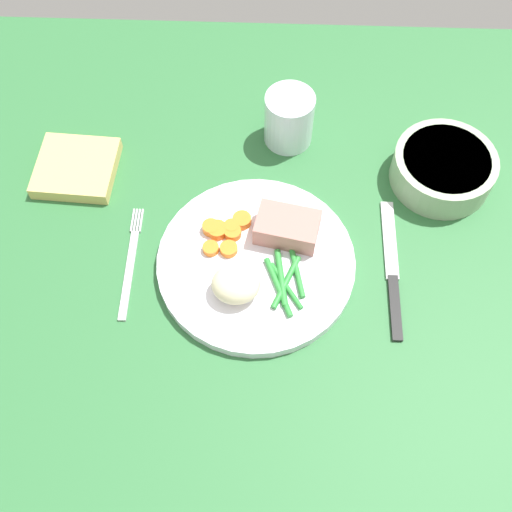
# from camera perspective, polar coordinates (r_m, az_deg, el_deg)

# --- Properties ---
(dining_table) EXTENTS (1.20, 0.90, 0.02)m
(dining_table) POSITION_cam_1_polar(r_m,az_deg,el_deg) (0.84, 2.71, -0.57)
(dining_table) COLOR #2D6B38
(dining_table) RESTS_ON ground
(dinner_plate) EXTENTS (0.26, 0.26, 0.02)m
(dinner_plate) POSITION_cam_1_polar(r_m,az_deg,el_deg) (0.82, -0.00, -0.62)
(dinner_plate) COLOR white
(dinner_plate) RESTS_ON dining_table
(meat_portion) EXTENTS (0.09, 0.07, 0.03)m
(meat_portion) POSITION_cam_1_polar(r_m,az_deg,el_deg) (0.81, 2.54, 2.63)
(meat_portion) COLOR #B2756B
(meat_portion) RESTS_ON dinner_plate
(mashed_potatoes) EXTENTS (0.06, 0.05, 0.04)m
(mashed_potatoes) POSITION_cam_1_polar(r_m,az_deg,el_deg) (0.77, -1.85, -2.58)
(mashed_potatoes) COLOR beige
(mashed_potatoes) RESTS_ON dinner_plate
(carrot_slices) EXTENTS (0.06, 0.07, 0.01)m
(carrot_slices) POSITION_cam_1_polar(r_m,az_deg,el_deg) (0.82, -2.80, 2.18)
(carrot_slices) COLOR orange
(carrot_slices) RESTS_ON dinner_plate
(green_beans) EXTENTS (0.06, 0.11, 0.01)m
(green_beans) POSITION_cam_1_polar(r_m,az_deg,el_deg) (0.79, 2.72, -2.16)
(green_beans) COLOR #2D8C38
(green_beans) RESTS_ON dinner_plate
(fork) EXTENTS (0.01, 0.17, 0.00)m
(fork) POSITION_cam_1_polar(r_m,az_deg,el_deg) (0.84, -11.31, -0.60)
(fork) COLOR silver
(fork) RESTS_ON dining_table
(knife) EXTENTS (0.02, 0.20, 0.01)m
(knife) POSITION_cam_1_polar(r_m,az_deg,el_deg) (0.84, 12.24, -1.36)
(knife) COLOR black
(knife) RESTS_ON dining_table
(water_glass) EXTENTS (0.07, 0.07, 0.08)m
(water_glass) POSITION_cam_1_polar(r_m,az_deg,el_deg) (0.92, 2.92, 12.08)
(water_glass) COLOR silver
(water_glass) RESTS_ON dining_table
(salad_bowl) EXTENTS (0.14, 0.14, 0.05)m
(salad_bowl) POSITION_cam_1_polar(r_m,az_deg,el_deg) (0.91, 16.65, 7.71)
(salad_bowl) COLOR #99B28C
(salad_bowl) RESTS_ON dining_table
(napkin) EXTENTS (0.12, 0.11, 0.02)m
(napkin) POSITION_cam_1_polar(r_m,az_deg,el_deg) (0.93, -15.99, 7.69)
(napkin) COLOR #DBBC6B
(napkin) RESTS_ON dining_table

